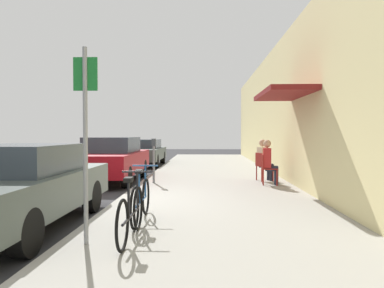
# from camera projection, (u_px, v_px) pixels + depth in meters

# --- Properties ---
(ground_plane) EXTENTS (60.00, 60.00, 0.00)m
(ground_plane) POSITION_uv_depth(u_px,v_px,m) (116.00, 205.00, 8.10)
(ground_plane) COLOR #2D2D30
(sidewalk_slab) EXTENTS (4.50, 32.00, 0.12)m
(sidewalk_slab) POSITION_uv_depth(u_px,v_px,m) (215.00, 189.00, 10.01)
(sidewalk_slab) COLOR #9E9B93
(sidewalk_slab) RESTS_ON ground_plane
(building_facade) EXTENTS (1.40, 32.00, 4.77)m
(building_facade) POSITION_uv_depth(u_px,v_px,m) (304.00, 104.00, 9.85)
(building_facade) COLOR beige
(building_facade) RESTS_ON ground_plane
(parked_car_0) EXTENTS (1.80, 4.40, 1.40)m
(parked_car_0) POSITION_uv_depth(u_px,v_px,m) (20.00, 185.00, 6.08)
(parked_car_0) COLOR #47514C
(parked_car_0) RESTS_ON ground_plane
(parked_car_1) EXTENTS (1.80, 4.40, 1.47)m
(parked_car_1) POSITION_uv_depth(u_px,v_px,m) (112.00, 159.00, 12.07)
(parked_car_1) COLOR maroon
(parked_car_1) RESTS_ON ground_plane
(parked_car_2) EXTENTS (1.80, 4.40, 1.31)m
(parked_car_2) POSITION_uv_depth(u_px,v_px,m) (144.00, 152.00, 18.33)
(parked_car_2) COLOR #47514C
(parked_car_2) RESTS_ON ground_plane
(parking_meter) EXTENTS (0.12, 0.10, 1.32)m
(parking_meter) POSITION_uv_depth(u_px,v_px,m) (154.00, 157.00, 10.88)
(parking_meter) COLOR slate
(parking_meter) RESTS_ON sidewalk_slab
(street_sign) EXTENTS (0.32, 0.06, 2.60)m
(street_sign) POSITION_uv_depth(u_px,v_px,m) (85.00, 129.00, 4.83)
(street_sign) COLOR gray
(street_sign) RESTS_ON sidewalk_slab
(bicycle_0) EXTENTS (0.46, 1.71, 0.90)m
(bicycle_0) POSITION_uv_depth(u_px,v_px,m) (131.00, 214.00, 5.05)
(bicycle_0) COLOR black
(bicycle_0) RESTS_ON sidewalk_slab
(bicycle_1) EXTENTS (0.46, 1.71, 0.90)m
(bicycle_1) POSITION_uv_depth(u_px,v_px,m) (141.00, 200.00, 6.11)
(bicycle_1) COLOR black
(bicycle_1) RESTS_ON sidewalk_slab
(cafe_chair_0) EXTENTS (0.49, 0.49, 0.87)m
(cafe_chair_0) POSITION_uv_depth(u_px,v_px,m) (267.00, 167.00, 10.53)
(cafe_chair_0) COLOR maroon
(cafe_chair_0) RESTS_ON sidewalk_slab
(seated_patron_0) EXTENTS (0.46, 0.40, 1.29)m
(seated_patron_0) POSITION_uv_depth(u_px,v_px,m) (269.00, 160.00, 10.51)
(seated_patron_0) COLOR #232838
(seated_patron_0) RESTS_ON sidewalk_slab
(cafe_chair_1) EXTENTS (0.55, 0.55, 0.87)m
(cafe_chair_1) POSITION_uv_depth(u_px,v_px,m) (262.00, 165.00, 11.39)
(cafe_chair_1) COLOR maroon
(cafe_chair_1) RESTS_ON sidewalk_slab
(seated_patron_1) EXTENTS (0.50, 0.45, 1.29)m
(seated_patron_1) POSITION_uv_depth(u_px,v_px,m) (264.00, 158.00, 11.39)
(seated_patron_1) COLOR #232838
(seated_patron_1) RESTS_ON sidewalk_slab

